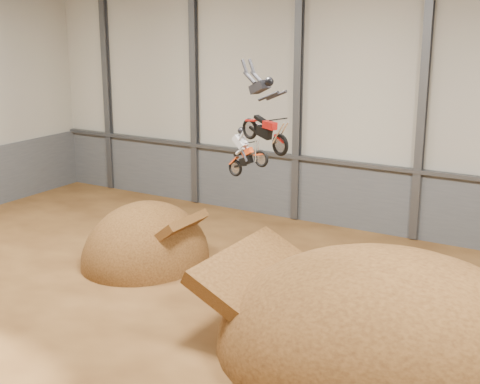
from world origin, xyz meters
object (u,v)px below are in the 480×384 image
object	(u,v)px
takeoff_ramp	(147,261)
fmx_rider_b	(263,108)
fmx_rider_a	(251,147)
landing_ramp	(386,353)

from	to	relation	value
takeoff_ramp	fmx_rider_b	size ratio (longest dim) A/B	2.15
fmx_rider_a	fmx_rider_b	distance (m)	4.08
takeoff_ramp	fmx_rider_a	bearing A→B (deg)	-9.61
takeoff_ramp	fmx_rider_b	bearing A→B (deg)	-25.33
takeoff_ramp	landing_ramp	bearing A→B (deg)	-12.38
takeoff_ramp	landing_ramp	size ratio (longest dim) A/B	0.54
fmx_rider_a	landing_ramp	bearing A→B (deg)	-4.05
fmx_rider_b	fmx_rider_a	bearing A→B (deg)	146.86
fmx_rider_a	fmx_rider_b	xyz separation A→B (m)	(2.11, -2.86, 2.01)
fmx_rider_a	takeoff_ramp	bearing A→B (deg)	-178.65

